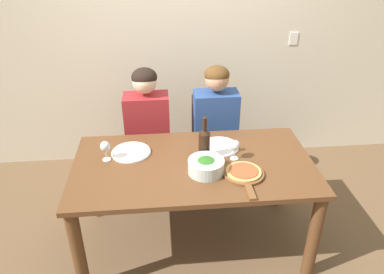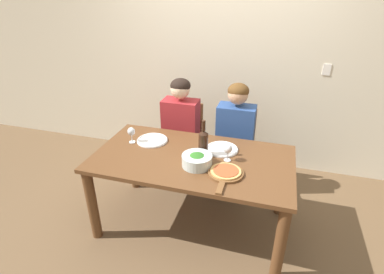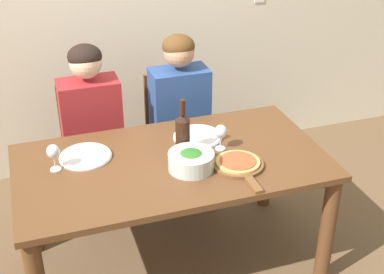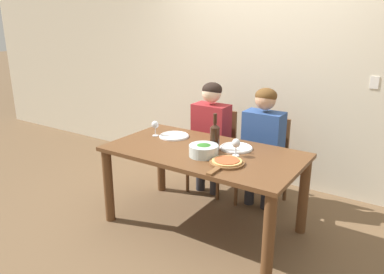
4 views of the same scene
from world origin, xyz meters
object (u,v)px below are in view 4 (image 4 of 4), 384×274
at_px(chair_right, 265,158).
at_px(broccoli_bowl, 204,150).
at_px(dinner_plate_right, 236,148).
at_px(wine_glass_right, 236,144).
at_px(wine_glass_left, 155,126).
at_px(person_woman, 210,128).
at_px(chair_left, 215,147).
at_px(wine_bottle, 215,136).
at_px(person_man, 263,137).
at_px(pizza_on_board, 226,162).
at_px(dinner_plate_left, 174,136).

distance_m(chair_right, broccoli_bowl, 0.98).
height_order(dinner_plate_right, wine_glass_right, wine_glass_right).
height_order(chair_right, dinner_plate_right, chair_right).
bearing_deg(wine_glass_right, dinner_plate_right, 115.88).
bearing_deg(wine_glass_left, person_woman, 64.14).
xyz_separation_m(chair_right, broccoli_bowl, (-0.19, -0.90, 0.31)).
height_order(chair_left, broccoli_bowl, chair_left).
xyz_separation_m(person_woman, wine_bottle, (0.41, -0.63, 0.14)).
distance_m(chair_left, broccoli_bowl, 1.04).
xyz_separation_m(dinner_plate_right, wine_glass_right, (0.08, -0.16, 0.10)).
xyz_separation_m(person_man, pizza_on_board, (0.06, -0.86, 0.03)).
bearing_deg(pizza_on_board, dinner_plate_right, 105.43).
xyz_separation_m(dinner_plate_left, dinner_plate_right, (0.66, 0.02, 0.00)).
bearing_deg(pizza_on_board, broccoli_bowl, 165.88).
height_order(chair_right, person_man, person_man).
relative_size(chair_left, dinner_plate_right, 3.04).
bearing_deg(chair_left, wine_glass_right, -50.22).
distance_m(person_woman, wine_glass_left, 0.65).
height_order(chair_right, person_woman, person_woman).
height_order(broccoli_bowl, wine_glass_left, wine_glass_left).
height_order(dinner_plate_left, wine_glass_left, wine_glass_left).
height_order(person_man, wine_bottle, person_man).
bearing_deg(broccoli_bowl, pizza_on_board, -14.12).
bearing_deg(wine_glass_right, person_man, 93.15).
relative_size(pizza_on_board, wine_glass_left, 2.78).
xyz_separation_m(person_woman, dinner_plate_left, (-0.11, -0.50, 0.03)).
distance_m(person_man, dinner_plate_left, 0.87).
bearing_deg(wine_glass_right, wine_glass_left, 175.58).
relative_size(dinner_plate_left, wine_glass_right, 1.91).
height_order(chair_right, wine_glass_right, wine_glass_right).
height_order(person_man, broccoli_bowl, person_man).
height_order(wine_bottle, pizza_on_board, wine_bottle).
height_order(broccoli_bowl, dinner_plate_left, broccoli_bowl).
bearing_deg(person_man, dinner_plate_left, -144.54).
xyz_separation_m(broccoli_bowl, dinner_plate_left, (-0.52, 0.29, -0.04)).
xyz_separation_m(wine_bottle, dinner_plate_right, (0.14, 0.14, -0.12)).
relative_size(dinner_plate_left, pizza_on_board, 0.69).
bearing_deg(person_woman, person_man, 0.00).
bearing_deg(broccoli_bowl, wine_glass_right, 33.28).
relative_size(broccoli_bowl, wine_glass_left, 1.63).
xyz_separation_m(wine_bottle, wine_glass_left, (-0.69, 0.05, -0.02)).
xyz_separation_m(person_man, wine_glass_left, (-0.87, -0.58, 0.12)).
height_order(wine_bottle, wine_glass_right, wine_bottle).
distance_m(wine_bottle, pizza_on_board, 0.35).
distance_m(chair_left, dinner_plate_left, 0.68).
relative_size(chair_left, person_man, 0.73).
relative_size(person_man, wine_bottle, 3.67).
relative_size(wine_glass_left, wine_glass_right, 1.00).
height_order(person_man, pizza_on_board, person_man).
relative_size(person_man, dinner_plate_right, 4.18).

